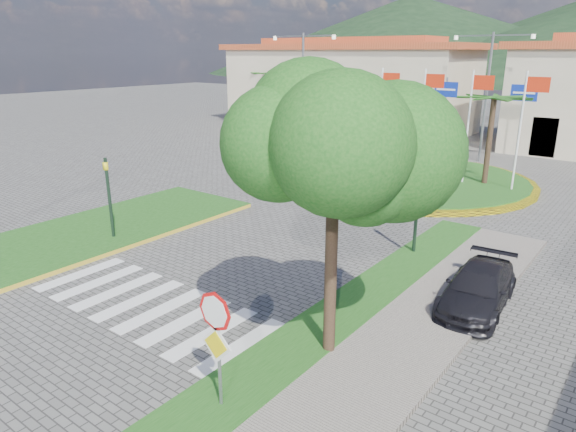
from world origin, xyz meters
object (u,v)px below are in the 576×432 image
Objects in this scene: car_dark_b at (546,143)px; white_van at (333,123)px; roundabout_island at (414,179)px; deciduous_tree at (334,137)px; car_dark_a at (396,131)px; stop_sign at (216,333)px; car_side_right at (478,288)px.

white_van is at bearing 87.61° from car_dark_b.
car_dark_b is at bearing 76.43° from roundabout_island.
deciduous_tree is 2.02× the size of car_dark_a.
stop_sign reaches higher than car_side_right.
car_dark_b is at bearing -69.08° from car_dark_a.
roundabout_island is 3.23× the size of car_side_right.
car_dark_a is at bearing -69.45° from white_van.
white_van is at bearing 135.66° from roundabout_island.
car_side_right is (2.60, 7.56, -1.22)m from stop_sign.
deciduous_tree is at bearing -124.61° from white_van.
deciduous_tree is at bearing -118.67° from car_side_right.
white_van reaches higher than car_side_right.
deciduous_tree reaches higher than car_dark_a.
roundabout_island reaches higher than white_van.
stop_sign is 4.59m from deciduous_tree.
car_dark_b is (-1.33, 34.82, -1.25)m from stop_sign.
car_dark_a is (-7.64, 13.45, 0.40)m from roundabout_island.
white_van is (-14.04, 13.72, 0.51)m from roundabout_island.
car_dark_a is 1.03× the size of car_dark_b.
roundabout_island is 14.56m from car_side_right.
roundabout_island is 15.21m from car_dark_b.
stop_sign reaches higher than car_dark_b.
roundabout_island is 1.87× the size of deciduous_tree.
car_side_right is (3.93, -27.26, 0.03)m from car_dark_b.
car_side_right reaches higher than car_dark_b.
car_side_right is (7.50, -12.47, 0.40)m from roundabout_island.
car_dark_b is 27.54m from car_side_right.
deciduous_tree is 1.40× the size of white_van.
stop_sign reaches higher than car_dark_a.
white_van is 1.45× the size of car_dark_a.
deciduous_tree is 33.48m from car_dark_a.
stop_sign is at bearing 176.33° from car_dark_b.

